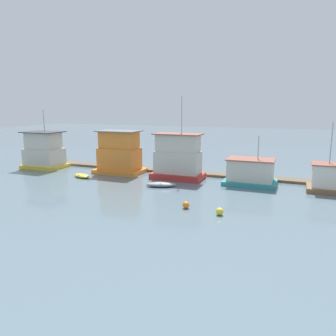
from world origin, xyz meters
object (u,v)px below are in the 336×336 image
Objects in this scene: houseboat_orange at (119,154)px; buoy_yellow at (220,211)px; dinghy_grey at (161,184)px; mooring_post_far_right at (267,177)px; houseboat_red at (178,158)px; mooring_post_centre at (103,164)px; houseboat_yellow at (44,151)px; buoy_orange at (186,205)px; houseboat_teal at (250,172)px; mooring_post_near_right at (257,172)px; dinghy_yellow at (82,176)px.

houseboat_orange reaches higher than buoy_yellow.
mooring_post_far_right is at bearing 32.07° from dinghy_grey.
houseboat_red is 5.05m from dinghy_grey.
mooring_post_centre is at bearing 170.12° from houseboat_red.
houseboat_red is (20.19, 0.36, 0.14)m from houseboat_yellow.
mooring_post_far_right is (18.67, 1.64, -1.86)m from houseboat_orange.
buoy_orange is at bearing -37.53° from mooring_post_centre.
mooring_post_far_right is at bearing 46.67° from houseboat_teal.
houseboat_red is at bearing -3.18° from houseboat_orange.
houseboat_red is at bearing 113.80° from buoy_orange.
mooring_post_far_right is at bearing 66.84° from buoy_orange.
buoy_yellow is at bearing -95.10° from mooring_post_near_right.
houseboat_red is at bearing -167.00° from mooring_post_near_right.
dinghy_yellow is (8.97, -3.46, -2.13)m from houseboat_yellow.
buoy_yellow is (7.90, -11.52, -2.18)m from houseboat_red.
buoy_yellow is at bearing -12.15° from buoy_orange.
buoy_yellow is at bearing -93.47° from houseboat_teal.
buoy_orange is (-5.54, -12.96, -0.36)m from mooring_post_far_right.
houseboat_orange is at bearing 148.30° from dinghy_grey.
dinghy_grey is (10.96, -0.71, 0.04)m from dinghy_yellow.
mooring_post_centre is (-3.74, 1.64, -1.80)m from houseboat_orange.
mooring_post_far_right is at bearing 0.00° from mooring_post_near_right.
houseboat_yellow is at bearing -163.13° from mooring_post_centre.
dinghy_yellow is at bearing 156.26° from buoy_orange.
mooring_post_centre is at bearing 174.98° from houseboat_teal.
mooring_post_near_right is (29.30, 2.46, -1.26)m from houseboat_yellow.
houseboat_yellow reaches higher than mooring_post_near_right.
houseboat_teal reaches higher than buoy_yellow.
houseboat_orange is 4.68× the size of mooring_post_far_right.
houseboat_orange is 10.04× the size of buoy_yellow.
buoy_orange is at bearing -51.44° from dinghy_grey.
mooring_post_near_right is at bearing 5.37° from houseboat_orange.
mooring_post_near_right is at bearing 84.90° from buoy_yellow.
buoy_orange is at bearing -108.96° from houseboat_teal.
houseboat_orange is 17.47m from buoy_orange.
houseboat_orange is 10.14× the size of buoy_orange.
dinghy_grey is (19.93, -4.17, -2.09)m from houseboat_yellow.
mooring_post_centre is (-0.86, 5.92, 0.50)m from dinghy_yellow.
mooring_post_centre reaches higher than buoy_yellow.
houseboat_orange is 9.77m from dinghy_grey.
buoy_yellow is at bearing -55.58° from houseboat_red.
buoy_orange is 3.18m from buoy_yellow.
dinghy_yellow is (-19.83, -4.10, -1.16)m from houseboat_teal.
buoy_orange is at bearing -22.80° from houseboat_yellow.
houseboat_red reaches higher than dinghy_grey.
houseboat_teal is 20.78m from mooring_post_centre.
houseboat_orange is at bearing -23.68° from mooring_post_centre.
houseboat_yellow is at bearing 168.17° from dinghy_grey.
buoy_orange is at bearing -40.77° from houseboat_orange.
dinghy_yellow is 0.84× the size of dinghy_grey.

